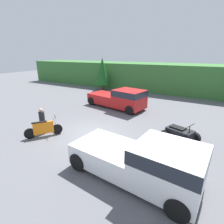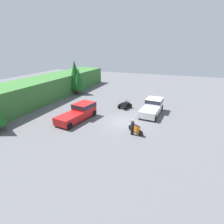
% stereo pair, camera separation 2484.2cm
% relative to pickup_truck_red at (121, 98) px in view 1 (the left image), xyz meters
% --- Properties ---
extents(ground_plane, '(80.00, 80.00, 0.00)m').
position_rel_pickup_truck_red_xyz_m(ground_plane, '(0.93, -5.56, -0.95)').
color(ground_plane, '#5B5B60').
extents(hillside_backdrop, '(44.00, 6.00, 3.48)m').
position_rel_pickup_truck_red_xyz_m(hillside_backdrop, '(0.93, 10.44, 0.79)').
color(hillside_backdrop, '#387033').
rests_on(hillside_backdrop, ground_plane).
extents(tree_left, '(1.88, 1.88, 4.27)m').
position_rel_pickup_truck_red_xyz_m(tree_left, '(-6.07, 6.26, 1.56)').
color(tree_left, brown).
rests_on(tree_left, ground_plane).
extents(pickup_truck_red, '(5.80, 3.02, 1.80)m').
position_rel_pickup_truck_red_xyz_m(pickup_truck_red, '(0.00, 0.00, 0.00)').
color(pickup_truck_red, red).
rests_on(pickup_truck_red, ground_plane).
extents(pickup_truck_second, '(5.34, 2.56, 1.80)m').
position_rel_pickup_truck_red_xyz_m(pickup_truck_second, '(5.31, -8.10, -0.00)').
color(pickup_truck_second, white).
rests_on(pickup_truck_second, ground_plane).
extents(dirt_bike, '(1.35, 1.84, 1.18)m').
position_rel_pickup_truck_red_xyz_m(dirt_bike, '(-1.30, -7.42, -0.46)').
color(dirt_bike, black).
rests_on(dirt_bike, ground_plane).
extents(quad_atv, '(2.20, 1.81, 1.18)m').
position_rel_pickup_truck_red_xyz_m(quad_atv, '(5.88, -4.07, -0.48)').
color(quad_atv, black).
rests_on(quad_atv, ground_plane).
extents(rider_person, '(0.48, 0.48, 1.64)m').
position_rel_pickup_truck_red_xyz_m(rider_person, '(-1.67, -7.16, -0.06)').
color(rider_person, black).
rests_on(rider_person, ground_plane).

